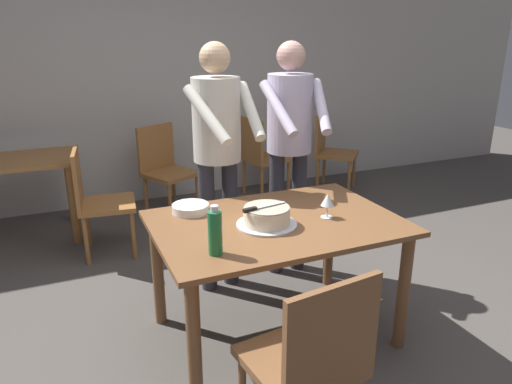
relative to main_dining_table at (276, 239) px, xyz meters
name	(u,v)px	position (x,y,z in m)	size (l,w,h in m)	color
ground_plane	(275,332)	(0.00, 0.00, -0.64)	(14.00, 14.00, 0.00)	#4C4742
back_wall	(160,74)	(0.00, 2.87, 0.71)	(10.00, 0.12, 2.70)	#BCB7AD
main_dining_table	(276,239)	(0.00, 0.00, 0.00)	(1.39, 0.95, 0.75)	brown
cake_on_platter	(267,217)	(-0.08, -0.04, 0.16)	(0.34, 0.34, 0.11)	silver
cake_knife	(256,208)	(-0.15, -0.05, 0.23)	(0.27, 0.07, 0.02)	silver
plate_stack	(191,208)	(-0.41, 0.33, 0.14)	(0.22, 0.22, 0.05)	white
wine_glass_near	(327,201)	(0.29, -0.07, 0.22)	(0.08, 0.08, 0.14)	silver
water_bottle	(215,232)	(-0.46, -0.27, 0.23)	(0.07, 0.07, 0.25)	#1E6B38
person_cutting_cake	(218,142)	(-0.11, 0.69, 0.44)	(0.46, 0.57, 1.72)	#2D2D38
person_standing_beside	(290,135)	(0.45, 0.72, 0.44)	(0.47, 0.56, 1.72)	#2D2D38
chair_near_side	(311,359)	(-0.25, -0.85, -0.14)	(0.49, 0.49, 0.90)	brown
background_table	(16,178)	(-1.46, 2.17, -0.06)	(1.00, 0.70, 0.74)	#9E6633
background_chair_0	(331,149)	(1.82, 2.33, -0.14)	(0.62, 0.62, 0.90)	#9E6633
background_chair_1	(261,154)	(0.96, 2.40, -0.14)	(0.51, 0.51, 0.90)	#9E6633
background_chair_2	(97,198)	(-0.85, 1.59, -0.14)	(0.49, 0.49, 0.90)	#9E6633
background_chair_3	(165,167)	(-0.12, 2.30, -0.14)	(0.59, 0.59, 0.90)	#9E6633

